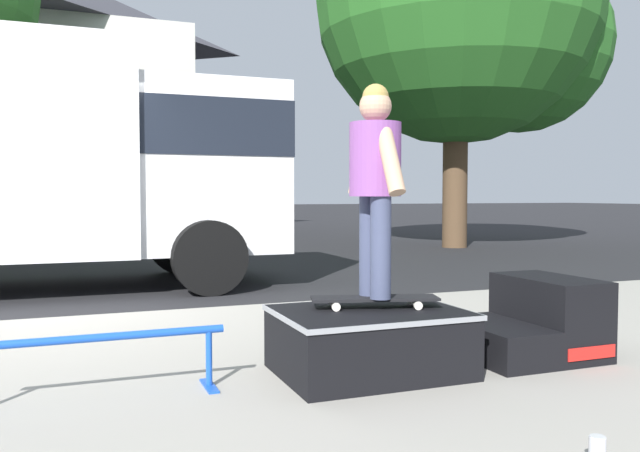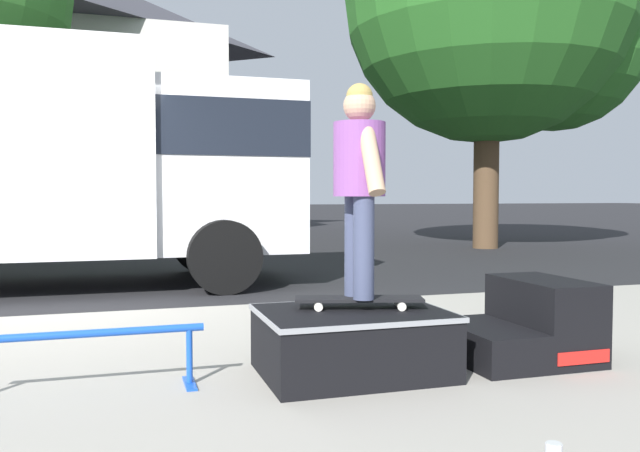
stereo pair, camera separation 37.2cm
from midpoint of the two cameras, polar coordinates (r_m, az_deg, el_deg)
The scene contains 11 objects.
ground_plane at distance 6.83m, azimuth -25.39°, elevation -7.65°, with size 140.00×140.00×0.00m, color black.
sidewalk_slab at distance 3.91m, azimuth -28.75°, elevation -14.59°, with size 50.00×5.00×0.12m, color gray.
skate_box at distance 3.97m, azimuth 1.65°, elevation -10.00°, with size 1.11×0.83×0.39m.
kicker_ramp at distance 4.57m, azimuth 16.11°, elevation -8.27°, with size 0.85×0.78×0.52m.
grind_rail at distance 3.73m, azimuth -21.71°, elevation -10.22°, with size 1.33×0.28×0.35m.
skateboard at distance 3.99m, azimuth 2.18°, elevation -6.45°, with size 0.80×0.41×0.07m.
skater_kid at distance 3.94m, azimuth 2.20°, elevation 4.76°, with size 0.32×0.67×1.30m.
soda_can at distance 2.86m, azimuth 19.73°, elevation -18.30°, with size 0.07×0.07×0.13m.
box_truck at distance 8.97m, azimuth -27.37°, elevation 5.64°, with size 6.91×2.63×3.05m.
street_tree_neighbour at distance 15.78m, azimuth 12.49°, elevation 17.99°, with size 7.02×6.38×8.74m.
house_behind at distance 22.28m, azimuth -24.83°, elevation 10.36°, with size 9.54×8.23×8.40m.
Camera 1 is at (0.34, -6.64, 1.20)m, focal length 36.25 mm.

